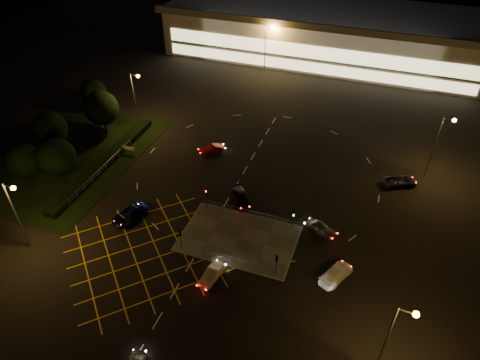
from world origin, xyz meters
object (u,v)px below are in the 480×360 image
(signal_se, at_px, (277,261))
(signal_sw, at_px, (180,235))
(car_circ_red, at_px, (212,149))
(car_queue_white, at_px, (211,275))
(signal_ne, at_px, (294,216))
(car_right_silver, at_px, (321,228))
(car_east_grey, at_px, (401,181))
(car_approach_white, at_px, (336,274))
(signal_nw, at_px, (207,195))
(car_far_dkgrey, at_px, (241,198))
(car_left_blue, at_px, (130,214))

(signal_se, bearing_deg, signal_sw, 0.00)
(car_circ_red, bearing_deg, signal_se, -0.79)
(car_queue_white, bearing_deg, signal_ne, 68.50)
(car_right_silver, bearing_deg, car_east_grey, -11.44)
(signal_sw, relative_size, car_approach_white, 0.64)
(car_circ_red, height_order, car_approach_white, car_approach_white)
(car_circ_red, bearing_deg, signal_nw, -19.46)
(signal_ne, height_order, car_east_grey, signal_ne)
(signal_se, relative_size, signal_nw, 1.00)
(signal_se, height_order, car_approach_white, signal_se)
(signal_sw, relative_size, signal_nw, 1.00)
(signal_se, distance_m, car_circ_red, 26.79)
(signal_se, relative_size, car_far_dkgrey, 0.66)
(signal_se, relative_size, car_left_blue, 0.61)
(signal_ne, xyz_separation_m, car_east_grey, (12.57, 14.27, -1.69))
(car_queue_white, height_order, car_left_blue, car_left_blue)
(signal_sw, bearing_deg, signal_se, -180.00)
(signal_sw, distance_m, car_east_grey, 33.20)
(car_left_blue, bearing_deg, car_right_silver, 28.73)
(signal_nw, distance_m, car_far_dkgrey, 5.12)
(car_queue_white, bearing_deg, car_far_dkgrey, 105.65)
(signal_ne, height_order, car_far_dkgrey, signal_ne)
(signal_ne, height_order, car_approach_white, signal_ne)
(car_queue_white, height_order, car_circ_red, car_queue_white)
(signal_sw, distance_m, car_right_silver, 17.85)
(car_right_silver, bearing_deg, car_approach_white, -133.14)
(signal_ne, distance_m, car_right_silver, 3.94)
(signal_sw, relative_size, signal_ne, 1.00)
(car_circ_red, bearing_deg, car_queue_white, -16.88)
(signal_se, height_order, car_circ_red, signal_se)
(car_circ_red, xyz_separation_m, car_east_grey, (29.25, 1.37, 0.06))
(signal_se, distance_m, signal_ne, 7.99)
(car_east_grey, bearing_deg, signal_se, 123.32)
(car_far_dkgrey, relative_size, car_circ_red, 1.29)
(signal_se, height_order, car_left_blue, signal_se)
(car_circ_red, distance_m, car_approach_white, 30.05)
(car_far_dkgrey, xyz_separation_m, car_circ_red, (-8.56, 10.02, -0.08))
(car_far_dkgrey, relative_size, car_east_grey, 0.98)
(car_east_grey, distance_m, car_approach_white, 21.23)
(car_left_blue, relative_size, car_east_grey, 1.06)
(car_left_blue, relative_size, car_far_dkgrey, 1.08)
(signal_se, relative_size, car_circ_red, 0.85)
(signal_sw, relative_size, car_far_dkgrey, 0.66)
(car_east_grey, relative_size, car_approach_white, 0.99)
(signal_se, bearing_deg, signal_nw, -33.65)
(signal_sw, distance_m, car_circ_red, 21.48)
(signal_nw, relative_size, signal_ne, 1.00)
(signal_se, xyz_separation_m, signal_ne, (0.00, 7.99, 0.00))
(car_approach_white, bearing_deg, signal_sw, 31.56)
(signal_ne, xyz_separation_m, car_far_dkgrey, (-8.12, 2.88, -1.68))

